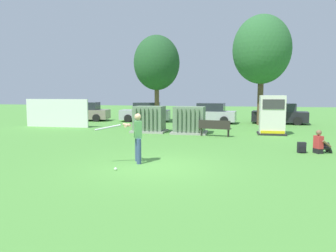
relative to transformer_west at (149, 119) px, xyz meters
The scene contains 16 objects.
ground_plane 9.48m from the transformer_west, 73.52° to the right, with size 96.00×96.00×0.00m, color #51933D.
fence_panel 7.41m from the transformer_west, 168.76° to the left, with size 4.80×0.12×2.00m, color white.
transformer_west is the anchor object (origin of this frame).
transformer_mid_west 2.55m from the transformer_west, ahead, with size 2.10×1.70×1.62m.
generator_enclosure 7.39m from the transformer_west, ahead, with size 1.60×1.40×2.30m.
park_bench 4.29m from the transformer_west, 15.32° to the right, with size 1.84×0.68×0.92m.
batter 8.81m from the transformer_west, 77.50° to the right, with size 1.55×0.94×1.74m.
sports_ball 9.99m from the transformer_west, 80.74° to the right, with size 0.09×0.09×0.09m, color white.
seated_spectator 10.22m from the transformer_west, 31.52° to the right, with size 0.79×0.67×0.96m.
backpack 9.66m from the transformer_west, 34.22° to the right, with size 0.34×0.28×0.44m.
tree_left 7.28m from the transformer_west, 99.66° to the left, with size 3.67×3.67×7.01m.
tree_center_left 10.46m from the transformer_west, 40.48° to the left, with size 4.30×4.30×8.21m.
parked_car_leftmost 10.12m from the transformer_west, 139.24° to the left, with size 4.38×2.32×1.62m.
parked_car_left_of_center 7.43m from the transformer_west, 107.96° to the left, with size 4.36×2.27×1.62m.
parked_car_right_of_center 7.43m from the transformer_west, 64.51° to the left, with size 4.32×2.16×1.62m.
parked_car_rightmost 11.38m from the transformer_west, 40.15° to the left, with size 4.38×2.30×1.62m.
Camera 1 is at (2.66, -10.21, 2.47)m, focal length 34.28 mm.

